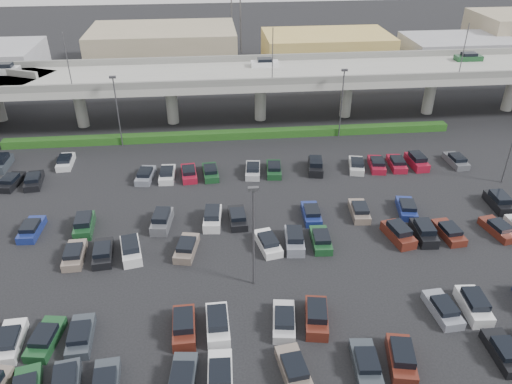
# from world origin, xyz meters

# --- Properties ---
(ground) EXTENTS (280.00, 280.00, 0.00)m
(ground) POSITION_xyz_m (0.00, 0.00, 0.00)
(ground) COLOR black
(overpass) EXTENTS (150.00, 13.00, 15.80)m
(overpass) POSITION_xyz_m (-0.25, 32.03, 6.97)
(overpass) COLOR gray
(overpass) RESTS_ON ground
(hedge) EXTENTS (66.00, 1.60, 1.10)m
(hedge) POSITION_xyz_m (0.00, 25.00, 0.55)
(hedge) COLOR #163D12
(hedge) RESTS_ON ground
(parked_cars) EXTENTS (62.95, 41.58, 1.67)m
(parked_cars) POSITION_xyz_m (-0.67, -4.10, 0.62)
(parked_cars) COLOR #2D333B
(parked_cars) RESTS_ON ground
(light_poles) EXTENTS (66.90, 48.38, 10.30)m
(light_poles) POSITION_xyz_m (-4.13, 2.00, 6.24)
(light_poles) COLOR #45454A
(light_poles) RESTS_ON ground
(distant_buildings) EXTENTS (138.00, 24.00, 9.00)m
(distant_buildings) POSITION_xyz_m (12.38, 61.81, 3.74)
(distant_buildings) COLOR gray
(distant_buildings) RESTS_ON ground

